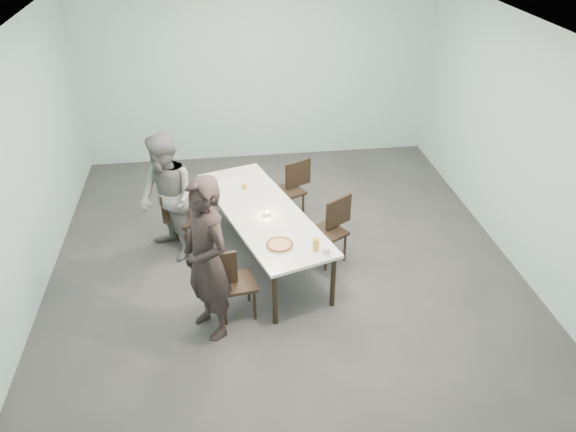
{
  "coord_description": "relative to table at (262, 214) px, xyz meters",
  "views": [
    {
      "loc": [
        -0.75,
        -5.86,
        4.4
      ],
      "look_at": [
        0.0,
        -0.33,
        1.0
      ],
      "focal_mm": 35.0,
      "sensor_mm": 36.0,
      "label": 1
    }
  ],
  "objects": [
    {
      "name": "ground",
      "position": [
        0.25,
        -0.25,
        -0.69
      ],
      "size": [
        7.0,
        7.0,
        0.0
      ],
      "primitive_type": "plane",
      "color": "#333335",
      "rests_on": "ground"
    },
    {
      "name": "room_shell",
      "position": [
        0.25,
        -0.25,
        1.33
      ],
      "size": [
        6.02,
        7.02,
        3.01
      ],
      "color": "#A0CAC9",
      "rests_on": "ground"
    },
    {
      "name": "table",
      "position": [
        0.0,
        0.0,
        0.0
      ],
      "size": [
        1.64,
        2.75,
        0.75
      ],
      "rotation": [
        0.0,
        0.0,
        0.3
      ],
      "color": "white",
      "rests_on": "ground"
    },
    {
      "name": "chair_near_left",
      "position": [
        -0.48,
        -1.04,
        -0.19
      ],
      "size": [
        0.64,
        0.47,
        0.87
      ],
      "rotation": [
        0.0,
        0.0,
        0.13
      ],
      "color": "black",
      "rests_on": "ground"
    },
    {
      "name": "chair_far_left",
      "position": [
        -1.0,
        0.45,
        -0.19
      ],
      "size": [
        0.65,
        0.56,
        0.87
      ],
      "rotation": [
        0.0,
        0.0,
        0.42
      ],
      "color": "black",
      "rests_on": "ground"
    },
    {
      "name": "chair_near_right",
      "position": [
        0.9,
        -0.09,
        -0.19
      ],
      "size": [
        0.64,
        0.58,
        0.87
      ],
      "rotation": [
        0.0,
        0.0,
        3.7
      ],
      "color": "black",
      "rests_on": "ground"
    },
    {
      "name": "chair_far_right",
      "position": [
        0.53,
        1.07,
        -0.19
      ],
      "size": [
        0.65,
        0.56,
        0.87
      ],
      "rotation": [
        0.0,
        0.0,
        3.59
      ],
      "color": "black",
      "rests_on": "ground"
    },
    {
      "name": "diner_near",
      "position": [
        -0.7,
        -1.27,
        0.26
      ],
      "size": [
        0.76,
        0.83,
        1.9
      ],
      "primitive_type": "imported",
      "rotation": [
        0.0,
        0.0,
        -1.0
      ],
      "color": "black",
      "rests_on": "ground"
    },
    {
      "name": "diner_far",
      "position": [
        -1.2,
        0.29,
        0.16
      ],
      "size": [
        0.99,
        1.05,
        1.71
      ],
      "primitive_type": "imported",
      "rotation": [
        0.0,
        0.0,
        -1.01
      ],
      "color": "slate",
      "rests_on": "ground"
    },
    {
      "name": "pizza",
      "position": [
        0.12,
        -0.82,
        0.08
      ],
      "size": [
        0.34,
        0.34,
        0.04
      ],
      "color": "white",
      "rests_on": "table"
    },
    {
      "name": "side_plate",
      "position": [
        0.22,
        -0.44,
        0.06
      ],
      "size": [
        0.18,
        0.18,
        0.01
      ],
      "primitive_type": "cylinder",
      "color": "white",
      "rests_on": "table"
    },
    {
      "name": "beer_glass",
      "position": [
        0.52,
        -0.96,
        0.13
      ],
      "size": [
        0.08,
        0.08,
        0.15
      ],
      "primitive_type": "cylinder",
      "color": "gold",
      "rests_on": "table"
    },
    {
      "name": "water_tumbler",
      "position": [
        0.62,
        -1.05,
        0.1
      ],
      "size": [
        0.08,
        0.08,
        0.09
      ],
      "primitive_type": "cylinder",
      "color": "silver",
      "rests_on": "table"
    },
    {
      "name": "tealight",
      "position": [
        0.05,
        -0.12,
        0.08
      ],
      "size": [
        0.06,
        0.06,
        0.05
      ],
      "color": "silver",
      "rests_on": "table"
    },
    {
      "name": "amber_tumbler",
      "position": [
        -0.18,
        0.6,
        0.1
      ],
      "size": [
        0.07,
        0.07,
        0.08
      ],
      "primitive_type": "cylinder",
      "color": "gold",
      "rests_on": "table"
    },
    {
      "name": "menu",
      "position": [
        -0.39,
        0.83,
        0.06
      ],
      "size": [
        0.35,
        0.3,
        0.01
      ],
      "primitive_type": "cube",
      "rotation": [
        0.0,
        0.0,
        0.3
      ],
      "color": "silver",
      "rests_on": "table"
    }
  ]
}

